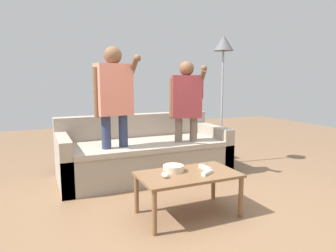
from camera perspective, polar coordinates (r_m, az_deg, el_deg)
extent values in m
plane|color=brown|center=(3.03, 4.46, -15.96)|extent=(12.00, 12.00, 0.00)
cube|color=#9E9384|center=(4.05, -4.42, -6.50)|extent=(2.18, 0.95, 0.41)
cube|color=#AA9F8F|center=(3.92, -4.09, -3.47)|extent=(1.90, 0.83, 0.06)
cube|color=#9E9384|center=(4.32, -6.19, -0.24)|extent=(2.18, 0.18, 0.38)
cube|color=#9E9384|center=(3.82, -19.09, -6.27)|extent=(0.14, 0.95, 0.62)
cube|color=#9E9384|center=(4.45, 8.03, -3.77)|extent=(0.14, 0.95, 0.62)
cube|color=brown|center=(2.85, 3.79, -9.09)|extent=(0.92, 0.53, 0.03)
cylinder|color=brown|center=(2.56, -2.58, -16.07)|extent=(0.04, 0.04, 0.38)
cylinder|color=brown|center=(2.95, 13.51, -12.84)|extent=(0.04, 0.04, 0.38)
cylinder|color=brown|center=(2.97, -5.95, -12.54)|extent=(0.04, 0.04, 0.38)
cylinder|color=brown|center=(3.31, 8.53, -10.30)|extent=(0.04, 0.04, 0.38)
cylinder|color=beige|center=(2.89, 1.01, -7.95)|extent=(0.20, 0.20, 0.06)
ellipsoid|color=white|center=(2.71, -0.56, -9.18)|extent=(0.06, 0.09, 0.05)
cylinder|color=#4C4C51|center=(2.72, -0.66, -8.57)|extent=(0.02, 0.02, 0.01)
cylinder|color=#2D2D33|center=(4.72, 9.81, -6.85)|extent=(0.28, 0.28, 0.02)
cylinder|color=gray|center=(4.57, 10.08, 3.34)|extent=(0.03, 0.03, 1.66)
cone|color=#4C4C51|center=(4.58, 10.40, 15.12)|extent=(0.29, 0.29, 0.22)
cylinder|color=#2D3856|center=(3.62, -11.43, -4.80)|extent=(0.11, 0.11, 0.86)
cylinder|color=#2D3856|center=(3.70, -8.34, -4.43)|extent=(0.11, 0.11, 0.86)
cube|color=#DB7F6B|center=(3.57, -10.17, 6.75)|extent=(0.43, 0.27, 0.59)
sphere|color=brown|center=(3.58, -10.34, 12.93)|extent=(0.20, 0.20, 0.20)
cylinder|color=brown|center=(3.50, -13.25, 6.18)|extent=(0.07, 0.07, 0.56)
cylinder|color=#DB7F6B|center=(3.65, -7.24, 8.62)|extent=(0.07, 0.07, 0.28)
cylinder|color=brown|center=(3.56, -6.54, 11.00)|extent=(0.10, 0.24, 0.25)
sphere|color=brown|center=(3.47, -5.79, 12.59)|extent=(0.08, 0.08, 0.08)
cylinder|color=#756656|center=(3.96, 1.98, -4.03)|extent=(0.10, 0.10, 0.78)
cylinder|color=#756656|center=(3.99, 4.76, -3.95)|extent=(0.10, 0.10, 0.78)
cube|color=brown|center=(3.88, 3.46, 5.55)|extent=(0.41, 0.30, 0.54)
sphere|color=brown|center=(3.88, 3.51, 10.75)|extent=(0.19, 0.19, 0.19)
cylinder|color=brown|center=(3.86, 0.73, 5.18)|extent=(0.07, 0.07, 0.51)
cylinder|color=brown|center=(3.92, 6.17, 7.04)|extent=(0.07, 0.07, 0.25)
cylinder|color=brown|center=(3.84, 6.48, 9.24)|extent=(0.13, 0.24, 0.21)
sphere|color=brown|center=(3.76, 6.79, 10.75)|extent=(0.08, 0.08, 0.08)
cube|color=white|center=(2.99, 6.95, -7.77)|extent=(0.05, 0.17, 0.03)
cylinder|color=silver|center=(3.00, 6.63, -7.32)|extent=(0.01, 0.01, 0.00)
cube|color=silver|center=(2.94, 7.51, -7.68)|extent=(0.02, 0.02, 0.00)
cube|color=white|center=(2.83, 7.37, -8.69)|extent=(0.15, 0.11, 0.03)
cylinder|color=silver|center=(2.85, 7.64, -8.23)|extent=(0.01, 0.01, 0.00)
cube|color=silver|center=(2.79, 6.92, -8.60)|extent=(0.02, 0.02, 0.00)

